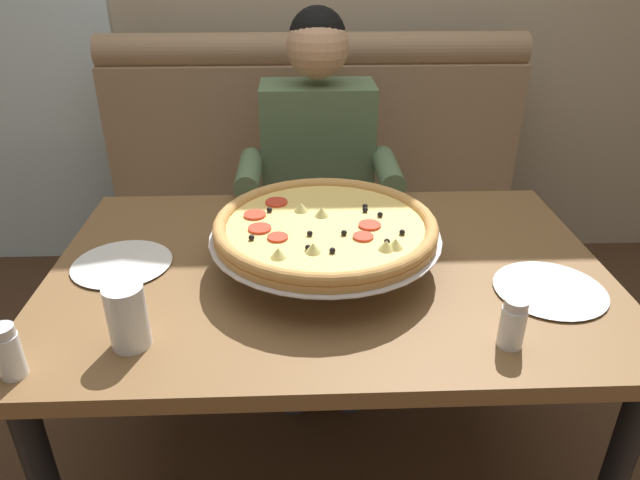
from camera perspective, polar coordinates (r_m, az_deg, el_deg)
name	(u,v)px	position (r m, az deg, el deg)	size (l,w,h in m)	color
ground_plane	(327,471)	(1.93, 0.68, -21.85)	(16.00, 16.00, 0.00)	#4C3321
booth_bench	(316,224)	(2.42, -0.35, 1.58)	(1.75, 0.78, 1.13)	#937556
dining_table	(328,293)	(1.49, 0.83, -5.27)	(1.38, 0.91, 0.74)	brown
diner_main	(318,179)	(2.05, -0.24, 6.08)	(0.54, 0.64, 1.27)	#2D3342
pizza	(325,227)	(1.40, 0.52, 1.25)	(0.56, 0.56, 0.14)	silver
shaker_oregano	(512,326)	(1.22, 18.47, -8.09)	(0.05, 0.05, 0.11)	white
shaker_parmesan	(9,355)	(1.23, -28.38, -9.97)	(0.05, 0.05, 0.11)	white
plate_near_left	(122,262)	(1.53, -19.01, -2.03)	(0.25, 0.25, 0.02)	white
plate_near_right	(550,287)	(1.44, 21.80, -4.37)	(0.26, 0.26, 0.02)	white
drinking_glass	(128,320)	(1.21, -18.45, -7.51)	(0.08, 0.08, 0.14)	silver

